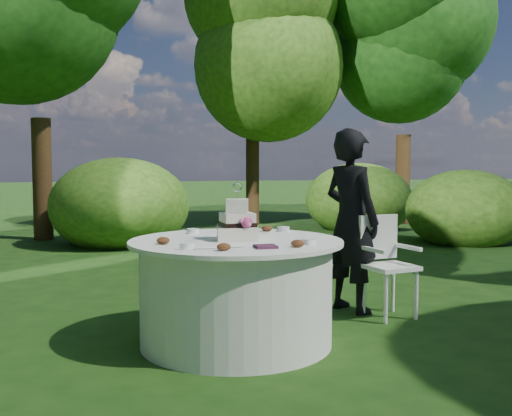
# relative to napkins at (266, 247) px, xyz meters

# --- Properties ---
(ground) EXTENTS (80.00, 80.00, 0.00)m
(ground) POSITION_rel_napkins_xyz_m (-0.11, 0.46, -0.78)
(ground) COLOR #15350E
(ground) RESTS_ON ground
(napkins) EXTENTS (0.14, 0.14, 0.02)m
(napkins) POSITION_rel_napkins_xyz_m (0.00, 0.00, 0.00)
(napkins) COLOR #481E38
(napkins) RESTS_ON table
(feather_plume) EXTENTS (0.48, 0.07, 0.01)m
(feather_plume) POSITION_rel_napkins_xyz_m (-0.36, 0.06, -0.00)
(feather_plume) COLOR white
(feather_plume) RESTS_ON table
(guest) EXTENTS (0.60, 0.70, 1.63)m
(guest) POSITION_rel_napkins_xyz_m (1.08, 1.18, 0.04)
(guest) COLOR black
(guest) RESTS_ON ground
(table) EXTENTS (1.56, 1.56, 0.77)m
(table) POSITION_rel_napkins_xyz_m (-0.11, 0.46, -0.39)
(table) COLOR silver
(table) RESTS_ON ground
(cake) EXTENTS (0.33, 0.33, 0.42)m
(cake) POSITION_rel_napkins_xyz_m (-0.10, 0.45, 0.10)
(cake) COLOR silver
(cake) RESTS_ON table
(chair) EXTENTS (0.47, 0.46, 0.87)m
(chair) POSITION_rel_napkins_xyz_m (1.31, 0.95, -0.26)
(chair) COLOR white
(chair) RESTS_ON ground
(votives) EXTENTS (0.98, 0.93, 0.04)m
(votives) POSITION_rel_napkins_xyz_m (-0.05, 0.49, 0.01)
(votives) COLOR white
(votives) RESTS_ON table
(petal_cups) EXTENTS (0.98, 1.08, 0.05)m
(petal_cups) POSITION_rel_napkins_xyz_m (-0.12, 0.30, 0.02)
(petal_cups) COLOR #562D16
(petal_cups) RESTS_ON table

